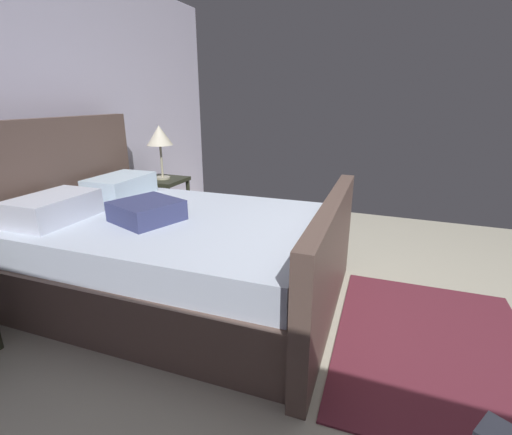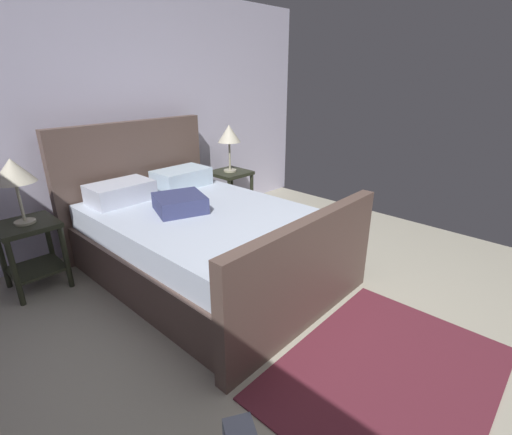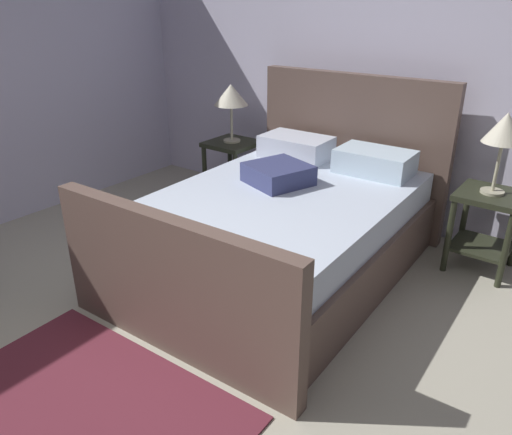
{
  "view_description": "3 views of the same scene",
  "coord_description": "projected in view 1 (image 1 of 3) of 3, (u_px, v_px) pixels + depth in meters",
  "views": [
    {
      "loc": [
        -2.18,
        0.25,
        1.44
      ],
      "look_at": [
        -0.11,
        1.05,
        0.7
      ],
      "focal_mm": 25.44,
      "sensor_mm": 36.0,
      "label": 1
    },
    {
      "loc": [
        -1.91,
        -0.73,
        1.73
      ],
      "look_at": [
        0.19,
        1.31,
        0.58
      ],
      "focal_mm": 25.73,
      "sensor_mm": 36.0,
      "label": 2
    },
    {
      "loc": [
        1.69,
        -0.99,
        1.88
      ],
      "look_at": [
        -0.09,
        1.4,
        0.53
      ],
      "focal_mm": 34.96,
      "sensor_mm": 36.0,
      "label": 3
    }
  ],
  "objects": [
    {
      "name": "wall_back",
      "position": [
        34.0,
        117.0,
        2.94
      ],
      "size": [
        5.19,
        0.12,
        2.57
      ],
      "primitive_type": "cube",
      "color": "silver",
      "rests_on": "ground"
    },
    {
      "name": "nightstand_right",
      "position": [
        164.0,
        196.0,
        4.02
      ],
      "size": [
        0.44,
        0.44,
        0.6
      ],
      "color": "#292D1E",
      "rests_on": "ground"
    },
    {
      "name": "bed",
      "position": [
        173.0,
        250.0,
        2.71
      ],
      "size": [
        1.73,
        2.34,
        1.29
      ],
      "color": "brown",
      "rests_on": "ground"
    },
    {
      "name": "table_lamp_right",
      "position": [
        160.0,
        137.0,
        3.82
      ],
      "size": [
        0.27,
        0.27,
        0.57
      ],
      "color": "#B7B293",
      "rests_on": "nightstand_right"
    },
    {
      "name": "area_rug",
      "position": [
        433.0,
        346.0,
        2.2
      ],
      "size": [
        1.59,
        1.17,
        0.01
      ],
      "primitive_type": "cube",
      "rotation": [
        0.0,
        0.0,
        0.03
      ],
      "color": "maroon",
      "rests_on": "ground"
    },
    {
      "name": "ground_plane",
      "position": [
        416.0,
        337.0,
        2.3
      ],
      "size": [
        5.07,
        5.95,
        0.02
      ],
      "primitive_type": "cube",
      "color": "#B2AC97"
    }
  ]
}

